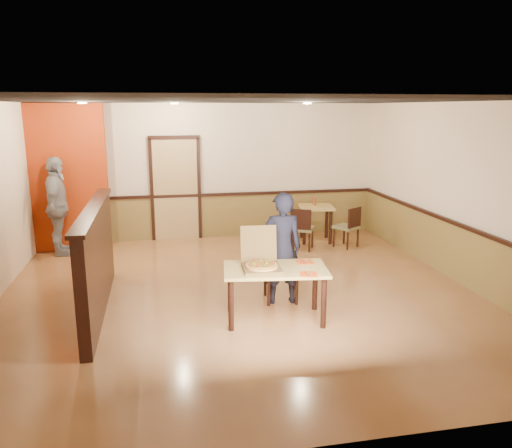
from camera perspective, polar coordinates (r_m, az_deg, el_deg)
The scene contains 26 objects.
floor at distance 7.49m, azimuth -1.63°, elevation -8.03°, with size 7.00×7.00×0.00m, color #B97A48.
ceiling at distance 6.99m, azimuth -1.79°, elevation 13.92°, with size 7.00×7.00×0.00m, color black.
wall_back at distance 10.54m, azimuth -4.87°, elevation 5.99°, with size 7.00×7.00×0.00m, color #F6E0C0.
wall_right at distance 8.41m, azimuth 22.56°, elevation 3.21°, with size 7.00×7.00×0.00m, color #F6E0C0.
wainscot_back at distance 10.67m, azimuth -4.75°, elevation 0.90°, with size 7.00×0.04×0.90m, color olive.
chair_rail_back at distance 10.56m, azimuth -4.79°, elevation 3.37°, with size 7.00×0.06×0.06m, color black.
wainscot_right at distance 8.60m, azimuth 21.84°, elevation -3.03°, with size 0.04×7.00×0.90m, color olive.
chair_rail_right at distance 8.47m, azimuth 21.99°, elevation 0.01°, with size 0.06×7.00×0.06m, color black.
back_door at distance 10.49m, azimuth -9.16°, elevation 3.90°, with size 0.90×0.06×2.10m, color tan.
booth_partition at distance 7.03m, azimuth -17.72°, elevation -3.77°, with size 0.20×3.10×1.44m.
red_accent_panel at distance 10.13m, azimuth -21.12°, elevation 4.86°, with size 1.60×0.20×2.78m, color #A32E0B.
spot_a at distance 8.77m, azimuth -19.24°, elevation 12.93°, with size 0.14×0.14×0.02m, color beige.
spot_b at distance 9.40m, azimuth -9.32°, elevation 13.44°, with size 0.14×0.14×0.02m, color beige.
spot_c at distance 8.77m, azimuth 5.87°, elevation 13.57°, with size 0.14×0.14×0.02m, color beige.
main_table at distance 6.45m, azimuth 2.22°, elevation -5.94°, with size 1.40×0.91×0.71m.
diner_chair at distance 7.18m, azimuth 2.76°, elevation -4.53°, with size 0.52×0.52×0.96m.
side_chair_left at distance 9.66m, azimuth 5.27°, elevation -0.37°, with size 0.56×0.56×0.83m.
side_chair_right at distance 9.98m, azimuth 10.57°, elevation -0.15°, with size 0.56×0.56×0.82m.
side_table at distance 10.34m, azimuth 6.88°, elevation 1.09°, with size 0.80×0.80×0.74m.
diner at distance 6.96m, azimuth 2.95°, elevation -2.80°, with size 0.58×0.38×1.59m, color black.
passerby at distance 9.94m, azimuth -21.74°, elevation 1.87°, with size 1.08×0.45×1.85m, color #95959D.
pizza_box at distance 6.38m, azimuth 0.59°, elevation -4.53°, with size 0.50×0.59×0.50m.
pizza at distance 6.34m, azimuth 0.66°, elevation -4.80°, with size 0.41×0.41×0.03m, color #E2A452.
napkin_near at distance 6.20m, azimuth 6.01°, elevation -5.72°, with size 0.25×0.25×0.01m.
napkin_far at distance 6.68m, azimuth 5.62°, elevation -4.33°, with size 0.22×0.22×0.01m.
condiment at distance 10.42m, azimuth 6.68°, elevation 2.61°, with size 0.06×0.06×0.16m, color #93361A.
Camera 1 is at (-1.15, -6.89, 2.71)m, focal length 35.00 mm.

